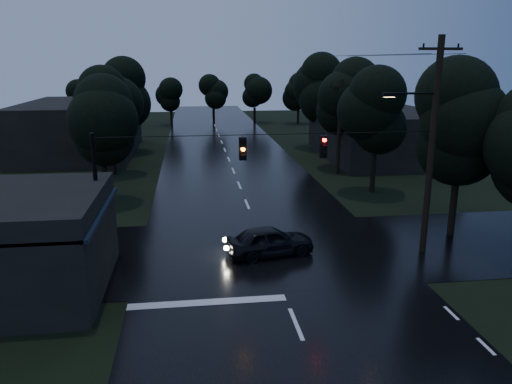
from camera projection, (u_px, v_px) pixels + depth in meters
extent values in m
cube|color=black|center=(233.00, 171.00, 41.35)|extent=(12.00, 120.00, 0.02)
cube|color=black|center=(266.00, 251.00, 24.10)|extent=(60.00, 9.00, 0.02)
cube|color=black|center=(21.00, 214.00, 19.14)|extent=(6.00, 7.00, 0.12)
cube|color=black|center=(101.00, 211.00, 19.52)|extent=(0.30, 7.00, 0.15)
cylinder|color=black|center=(85.00, 284.00, 17.06)|extent=(0.10, 0.10, 3.00)
cylinder|color=black|center=(111.00, 228.00, 22.80)|extent=(0.10, 0.10, 3.00)
cube|color=#FFB466|center=(95.00, 241.00, 18.26)|extent=(0.06, 1.60, 0.50)
cube|color=#FFB466|center=(106.00, 219.00, 20.84)|extent=(0.06, 1.20, 0.50)
cube|color=black|center=(379.00, 134.00, 46.39)|extent=(10.00, 14.00, 4.40)
cube|color=black|center=(81.00, 128.00, 48.51)|extent=(10.00, 16.00, 5.00)
cylinder|color=black|center=(432.00, 149.00, 22.81)|extent=(0.30, 0.30, 10.00)
cube|color=black|center=(441.00, 49.00, 21.68)|extent=(2.00, 0.12, 0.12)
cylinder|color=black|center=(413.00, 93.00, 22.03)|extent=(2.20, 0.10, 0.10)
cube|color=black|center=(389.00, 95.00, 21.90)|extent=(0.60, 0.25, 0.18)
cube|color=#FFB266|center=(389.00, 97.00, 21.93)|extent=(0.45, 0.18, 0.03)
cylinder|color=black|center=(339.00, 127.00, 39.52)|extent=(0.30, 0.30, 7.50)
cube|color=black|center=(341.00, 87.00, 38.71)|extent=(2.00, 0.12, 0.12)
cylinder|color=black|center=(97.00, 202.00, 21.42)|extent=(0.18, 0.18, 6.00)
cylinder|color=black|center=(270.00, 134.00, 21.65)|extent=(15.00, 0.03, 0.03)
cube|color=black|center=(243.00, 149.00, 21.66)|extent=(0.32, 0.25, 1.00)
sphere|color=orange|center=(243.00, 149.00, 21.51)|extent=(0.18, 0.18, 0.18)
cube|color=black|center=(323.00, 147.00, 22.11)|extent=(0.32, 0.25, 1.00)
sphere|color=#FF0C07|center=(324.00, 147.00, 21.97)|extent=(0.18, 0.18, 0.18)
cylinder|color=black|center=(453.00, 209.00, 25.97)|extent=(0.36, 0.36, 2.80)
sphere|color=black|center=(460.00, 145.00, 25.09)|extent=(4.48, 4.48, 4.48)
sphere|color=black|center=(462.00, 121.00, 24.79)|extent=(4.48, 4.48, 4.48)
sphere|color=black|center=(465.00, 96.00, 24.48)|extent=(4.48, 4.48, 4.48)
cylinder|color=black|center=(105.00, 183.00, 32.23)|extent=(0.36, 0.36, 2.45)
sphere|color=black|center=(102.00, 137.00, 31.46)|extent=(3.92, 3.92, 3.92)
sphere|color=black|center=(100.00, 121.00, 31.19)|extent=(3.92, 3.92, 3.92)
sphere|color=black|center=(99.00, 104.00, 30.92)|extent=(3.92, 3.92, 3.92)
cylinder|color=black|center=(113.00, 158.00, 39.79)|extent=(0.36, 0.36, 2.62)
sphere|color=black|center=(110.00, 118.00, 38.98)|extent=(4.20, 4.20, 4.20)
sphere|color=black|center=(109.00, 104.00, 38.69)|extent=(4.20, 4.20, 4.20)
sphere|color=black|center=(108.00, 89.00, 38.40)|extent=(4.20, 4.20, 4.20)
cylinder|color=black|center=(122.00, 138.00, 49.28)|extent=(0.36, 0.36, 2.80)
sphere|color=black|center=(119.00, 104.00, 48.40)|extent=(4.48, 4.48, 4.48)
sphere|color=black|center=(118.00, 91.00, 48.09)|extent=(4.48, 4.48, 4.48)
sphere|color=black|center=(117.00, 78.00, 47.79)|extent=(4.48, 4.48, 4.48)
cylinder|color=black|center=(373.00, 174.00, 34.49)|extent=(0.36, 0.36, 2.62)
sphere|color=black|center=(376.00, 128.00, 33.67)|extent=(4.20, 4.20, 4.20)
sphere|color=black|center=(377.00, 111.00, 33.38)|extent=(4.20, 4.20, 4.20)
sphere|color=black|center=(378.00, 94.00, 33.09)|extent=(4.20, 4.20, 4.20)
cylinder|color=black|center=(346.00, 152.00, 42.20)|extent=(0.36, 0.36, 2.80)
sphere|color=black|center=(348.00, 111.00, 41.33)|extent=(4.48, 4.48, 4.48)
sphere|color=black|center=(349.00, 97.00, 41.02)|extent=(4.48, 4.48, 4.48)
sphere|color=black|center=(349.00, 82.00, 40.71)|extent=(4.48, 4.48, 4.48)
cylinder|color=black|center=(322.00, 134.00, 51.84)|extent=(0.36, 0.36, 2.97)
sphere|color=black|center=(324.00, 99.00, 50.91)|extent=(4.76, 4.76, 4.76)
sphere|color=black|center=(324.00, 86.00, 50.58)|extent=(4.76, 4.76, 4.76)
sphere|color=black|center=(325.00, 73.00, 50.25)|extent=(4.76, 4.76, 4.76)
imported|color=black|center=(270.00, 241.00, 23.43)|extent=(4.39, 2.45, 1.41)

